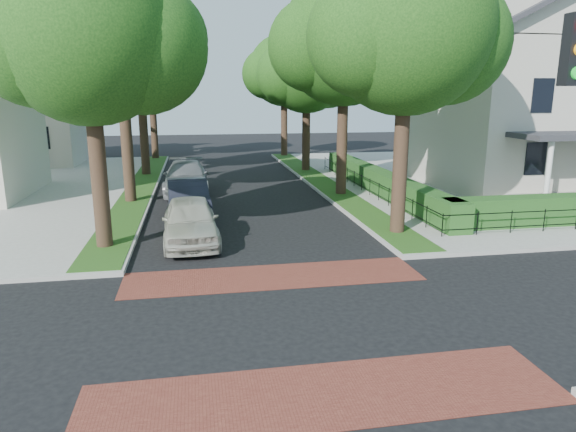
% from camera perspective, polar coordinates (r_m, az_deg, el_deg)
% --- Properties ---
extents(ground, '(120.00, 120.00, 0.00)m').
position_cam_1_polar(ground, '(12.85, 0.56, -11.62)').
color(ground, black).
rests_on(ground, ground).
extents(sidewalk_ne, '(30.00, 30.00, 0.15)m').
position_cam_1_polar(sidewalk_ne, '(37.75, 25.03, 4.02)').
color(sidewalk_ne, gray).
rests_on(sidewalk_ne, ground).
extents(crosswalk_far, '(9.00, 2.20, 0.01)m').
position_cam_1_polar(crosswalk_far, '(15.76, -1.63, -6.74)').
color(crosswalk_far, maroon).
rests_on(crosswalk_far, ground).
extents(crosswalk_near, '(9.00, 2.20, 0.01)m').
position_cam_1_polar(crosswalk_near, '(10.10, 4.16, -19.16)').
color(crosswalk_near, maroon).
rests_on(crosswalk_near, ground).
extents(grass_strip_ne, '(1.60, 29.80, 0.02)m').
position_cam_1_polar(grass_strip_ne, '(31.90, 3.68, 3.90)').
color(grass_strip_ne, '#254413').
rests_on(grass_strip_ne, sidewalk_ne).
extents(grass_strip_nw, '(1.60, 29.80, 0.02)m').
position_cam_1_polar(grass_strip_nw, '(31.15, -16.03, 3.17)').
color(grass_strip_nw, '#254413').
rests_on(grass_strip_nw, sidewalk_nw).
extents(tree_right_near, '(7.75, 6.67, 10.66)m').
position_cam_1_polar(tree_right_near, '(20.34, 13.10, 19.29)').
color(tree_right_near, black).
rests_on(tree_right_near, sidewalk_ne).
extents(tree_right_mid, '(8.25, 7.09, 11.22)m').
position_cam_1_polar(tree_right_mid, '(27.91, 6.37, 18.61)').
color(tree_right_mid, black).
rests_on(tree_right_mid, sidewalk_ne).
extents(tree_right_far, '(7.25, 6.23, 9.74)m').
position_cam_1_polar(tree_right_far, '(36.52, 2.16, 15.75)').
color(tree_right_far, black).
rests_on(tree_right_far, sidewalk_ne).
extents(tree_right_back, '(7.50, 6.45, 10.20)m').
position_cam_1_polar(tree_right_back, '(45.37, -0.36, 15.76)').
color(tree_right_back, black).
rests_on(tree_right_back, sidewalk_ne).
extents(tree_left_near, '(7.50, 6.45, 10.20)m').
position_cam_1_polar(tree_left_near, '(19.02, -20.99, 18.11)').
color(tree_left_near, black).
rests_on(tree_left_near, sidewalk_nw).
extents(tree_left_mid, '(8.00, 6.88, 11.48)m').
position_cam_1_polar(tree_left_mid, '(27.02, -18.00, 19.00)').
color(tree_left_mid, black).
rests_on(tree_left_mid, sidewalk_nw).
extents(tree_left_far, '(7.00, 6.02, 9.86)m').
position_cam_1_polar(tree_left_far, '(35.83, -15.99, 15.64)').
color(tree_left_far, black).
rests_on(tree_left_far, sidewalk_nw).
extents(tree_left_back, '(7.75, 6.66, 10.44)m').
position_cam_1_polar(tree_left_back, '(44.82, -14.89, 15.54)').
color(tree_left_back, black).
rests_on(tree_left_back, sidewalk_nw).
extents(hedge_main_road, '(1.00, 18.00, 1.20)m').
position_cam_1_polar(hedge_main_road, '(28.61, 10.16, 3.80)').
color(hedge_main_road, '#234A19').
rests_on(hedge_main_road, sidewalk_ne).
extents(fence_main_road, '(0.06, 18.00, 0.90)m').
position_cam_1_polar(fence_main_road, '(28.36, 8.62, 3.47)').
color(fence_main_road, black).
rests_on(fence_main_road, sidewalk_ne).
extents(house_victorian, '(13.00, 13.05, 12.48)m').
position_cam_1_polar(house_victorian, '(33.70, 26.25, 13.10)').
color(house_victorian, beige).
rests_on(house_victorian, sidewalk_ne).
extents(house_left_far, '(10.00, 9.00, 10.14)m').
position_cam_1_polar(house_left_far, '(45.42, -27.87, 11.43)').
color(house_left_far, beige).
rests_on(house_left_far, sidewalk_nw).
extents(parked_car_front, '(2.18, 5.04, 1.69)m').
position_cam_1_polar(parked_car_front, '(19.39, -10.80, -0.50)').
color(parked_car_front, '#B8B7A5').
rests_on(parked_car_front, ground).
extents(parked_car_middle, '(2.09, 5.11, 1.65)m').
position_cam_1_polar(parked_car_middle, '(23.66, -11.05, 1.95)').
color(parked_car_middle, black).
rests_on(parked_car_middle, ground).
extents(parked_car_rear, '(2.40, 5.91, 1.71)m').
position_cam_1_polar(parked_car_rear, '(29.47, -11.26, 4.25)').
color(parked_car_rear, slate).
rests_on(parked_car_rear, ground).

